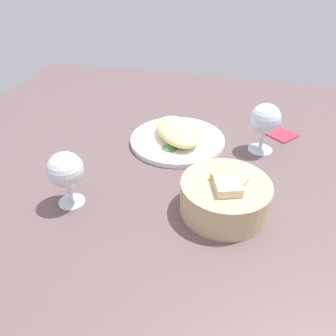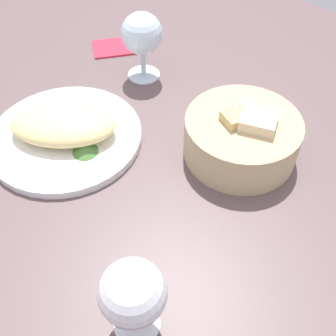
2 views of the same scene
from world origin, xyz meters
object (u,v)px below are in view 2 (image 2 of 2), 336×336
(wine_glass_near, at_px, (133,294))
(wine_glass_far, at_px, (142,36))
(plate, at_px, (66,137))
(folded_napkin, at_px, (118,46))
(bread_basket, at_px, (242,136))

(wine_glass_near, relative_size, wine_glass_far, 0.94)
(plate, height_order, wine_glass_far, wine_glass_far)
(plate, bearing_deg, wine_glass_near, -28.84)
(folded_napkin, bearing_deg, wine_glass_far, -72.12)
(wine_glass_far, xyz_separation_m, folded_napkin, (-0.11, 0.04, -0.08))
(bread_basket, height_order, wine_glass_far, wine_glass_far)
(bread_basket, height_order, wine_glass_near, wine_glass_near)
(plate, height_order, bread_basket, bread_basket)
(wine_glass_far, height_order, folded_napkin, wine_glass_far)
(wine_glass_near, distance_m, folded_napkin, 0.62)
(bread_basket, xyz_separation_m, wine_glass_near, (0.05, -0.32, 0.04))
(folded_napkin, bearing_deg, bread_basket, -67.04)
(plate, relative_size, bread_basket, 1.41)
(wine_glass_near, height_order, folded_napkin, wine_glass_near)
(plate, bearing_deg, bread_basket, 31.53)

